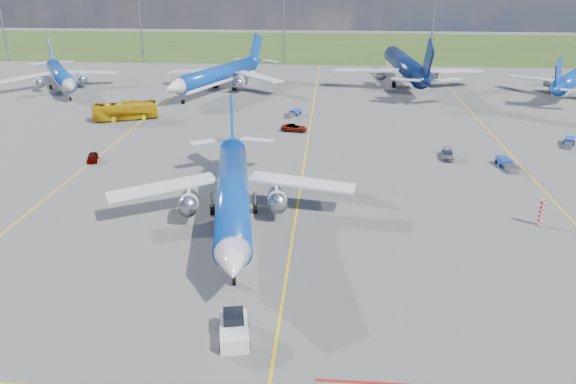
# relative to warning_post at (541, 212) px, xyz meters

# --- Properties ---
(ground) EXTENTS (400.00, 400.00, 0.00)m
(ground) POSITION_rel_warning_post_xyz_m (-26.00, -8.00, -1.50)
(ground) COLOR #565653
(ground) RESTS_ON ground
(grass_strip) EXTENTS (400.00, 80.00, 0.01)m
(grass_strip) POSITION_rel_warning_post_xyz_m (-26.00, 142.00, -1.50)
(grass_strip) COLOR #2D4719
(grass_strip) RESTS_ON ground
(taxiway_lines) EXTENTS (60.25, 160.00, 0.02)m
(taxiway_lines) POSITION_rel_warning_post_xyz_m (-25.83, 19.70, -1.49)
(taxiway_lines) COLOR yellow
(taxiway_lines) RESTS_ON ground
(floodlight_masts) EXTENTS (202.20, 0.50, 22.70)m
(floodlight_masts) POSITION_rel_warning_post_xyz_m (-16.00, 102.00, 11.06)
(floodlight_masts) COLOR slate
(floodlight_masts) RESTS_ON ground
(warning_post) EXTENTS (0.50, 0.50, 3.00)m
(warning_post) POSITION_rel_warning_post_xyz_m (0.00, 0.00, 0.00)
(warning_post) COLOR red
(warning_post) RESTS_ON ground
(bg_jet_nw) EXTENTS (42.41, 45.10, 9.43)m
(bg_jet_nw) POSITION_rel_warning_post_xyz_m (-82.08, 63.70, -1.50)
(bg_jet_nw) COLOR #0B3B9D
(bg_jet_nw) RESTS_ON ground
(bg_jet_nnw) EXTENTS (43.12, 48.64, 10.56)m
(bg_jet_nnw) POSITION_rel_warning_post_xyz_m (-47.19, 65.08, -1.50)
(bg_jet_nnw) COLOR #0B3B9D
(bg_jet_nnw) RESTS_ON ground
(bg_jet_n) EXTENTS (39.99, 50.37, 12.46)m
(bg_jet_n) POSITION_rel_warning_post_xyz_m (-5.72, 76.05, -1.50)
(bg_jet_n) COLOR #07153D
(bg_jet_n) RESTS_ON ground
(bg_jet_ne) EXTENTS (44.17, 46.83, 9.79)m
(bg_jet_ne) POSITION_rel_warning_post_xyz_m (29.05, 68.07, -1.50)
(bg_jet_ne) COLOR #0B3B9D
(bg_jet_ne) RESTS_ON ground
(main_airliner) EXTENTS (35.18, 42.63, 10.02)m
(main_airliner) POSITION_rel_warning_post_xyz_m (-32.55, -1.89, -1.50)
(main_airliner) COLOR #0B3B9D
(main_airliner) RESTS_ON ground
(pushback_tug) EXTENTS (2.80, 5.67, 1.88)m
(pushback_tug) POSITION_rel_warning_post_xyz_m (-29.15, -21.84, -0.74)
(pushback_tug) COLOR silver
(pushback_tug) RESTS_ON ground
(apron_bus) EXTENTS (11.57, 6.86, 3.18)m
(apron_bus) POSITION_rel_warning_post_xyz_m (-59.17, 39.66, 0.09)
(apron_bus) COLOR #C8980B
(apron_bus) RESTS_ON ground
(service_car_a) EXTENTS (2.35, 3.68, 1.17)m
(service_car_a) POSITION_rel_warning_post_xyz_m (-55.89, 16.79, -0.92)
(service_car_a) COLOR #999999
(service_car_a) RESTS_ON ground
(service_car_b) EXTENTS (4.61, 2.73, 1.20)m
(service_car_b) POSITION_rel_warning_post_xyz_m (-28.51, 34.41, -0.90)
(service_car_b) COLOR #999999
(service_car_b) RESTS_ON ground
(service_car_c) EXTENTS (2.25, 4.42, 1.23)m
(service_car_c) POSITION_rel_warning_post_xyz_m (-5.63, 21.93, -0.89)
(service_car_c) COLOR #999999
(service_car_c) RESTS_ON ground
(baggage_tug_w) EXTENTS (1.97, 5.06, 1.11)m
(baggage_tug_w) POSITION_rel_warning_post_xyz_m (1.70, 18.44, -0.98)
(baggage_tug_w) COLOR navy
(baggage_tug_w) RESTS_ON ground
(baggage_tug_c) EXTENTS (2.91, 4.72, 1.03)m
(baggage_tug_c) POSITION_rel_warning_post_xyz_m (-29.37, 44.63, -1.02)
(baggage_tug_c) COLOR #1A409F
(baggage_tug_c) RESTS_ON ground
(baggage_tug_e) EXTENTS (3.01, 4.74, 1.04)m
(baggage_tug_e) POSITION_rel_warning_post_xyz_m (14.11, 29.64, -1.01)
(baggage_tug_e) COLOR #1B44A2
(baggage_tug_e) RESTS_ON ground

